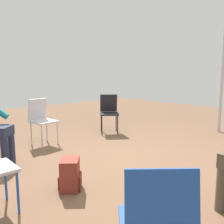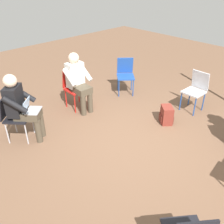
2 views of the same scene
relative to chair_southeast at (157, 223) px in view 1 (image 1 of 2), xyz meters
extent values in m
plane|color=brown|center=(-1.55, 1.35, -0.50)|extent=(14.00, 14.00, 0.00)
cube|color=#1E4799|center=(0.09, -0.08, 0.15)|extent=(0.32, 0.35, 0.40)
cylinder|color=black|center=(-3.02, 0.17, -0.29)|extent=(0.02, 0.02, 0.42)
cylinder|color=#1E4799|center=(-1.79, -0.21, -0.29)|extent=(0.02, 0.02, 0.42)
cylinder|color=#1E4799|center=(-1.45, -0.22, -0.29)|extent=(0.02, 0.02, 0.42)
cube|color=#B7B7BC|center=(-3.39, 1.07, -0.06)|extent=(0.45, 0.45, 0.03)
cylinder|color=#B7B7BC|center=(-3.25, 1.26, -0.29)|extent=(0.02, 0.02, 0.42)
cylinder|color=#B7B7BC|center=(-3.21, 0.92, -0.29)|extent=(0.02, 0.02, 0.42)
cylinder|color=#B7B7BC|center=(-3.58, 1.22, -0.29)|extent=(0.02, 0.02, 0.42)
cylinder|color=#B7B7BC|center=(-3.54, 0.88, -0.29)|extent=(0.02, 0.02, 0.42)
cube|color=#B7B7BC|center=(-3.58, 1.05, 0.15)|extent=(0.14, 0.39, 0.40)
cube|color=black|center=(-3.25, 2.56, -0.06)|extent=(0.56, 0.56, 0.03)
cylinder|color=black|center=(-3.01, 2.59, -0.29)|extent=(0.02, 0.02, 0.42)
cylinder|color=black|center=(-3.22, 2.32, -0.29)|extent=(0.02, 0.02, 0.42)
cylinder|color=black|center=(-3.28, 2.80, -0.29)|extent=(0.02, 0.02, 0.42)
cylinder|color=black|center=(-3.49, 2.53, -0.29)|extent=(0.02, 0.02, 0.42)
cube|color=black|center=(-3.40, 2.67, 0.15)|extent=(0.31, 0.36, 0.40)
cylinder|color=#4C4233|center=(-0.17, 1.25, -0.27)|extent=(0.11, 0.11, 0.45)
cylinder|color=#23283D|center=(-2.82, 0.24, -0.27)|extent=(0.11, 0.11, 0.45)
cylinder|color=#23283D|center=(-2.70, 0.11, -0.27)|extent=(0.11, 0.11, 0.45)
cube|color=maroon|center=(-1.54, 0.42, -0.32)|extent=(0.34, 0.33, 0.36)
cube|color=maroon|center=(-1.54, 0.42, -0.40)|extent=(0.31, 0.32, 0.16)
cylinder|color=#B2B2B7|center=(-1.68, 4.49, 0.81)|extent=(0.07, 0.07, 2.62)
camera|label=1|loc=(0.77, -1.05, 0.83)|focal=40.00mm
camera|label=2|loc=(-3.84, 4.12, 2.24)|focal=40.00mm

